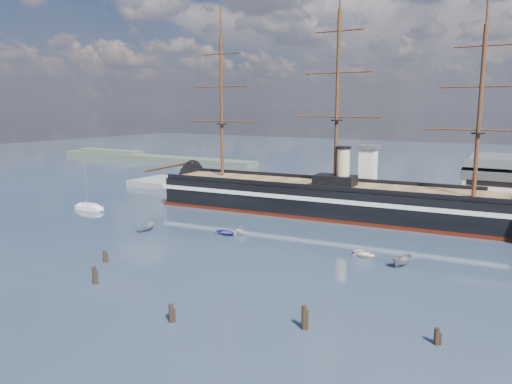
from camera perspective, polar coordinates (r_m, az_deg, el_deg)
The scene contains 16 objects.
ground at distance 108.97m, azimuth 5.48°, elevation -4.70°, with size 600.00×600.00×0.00m, color #1F3044.
quay at distance 138.77m, azimuth 15.63°, elevation -1.87°, with size 180.00×18.00×2.00m, color slate.
quay_tower at distance 136.29m, azimuth 12.64°, elevation 2.21°, with size 5.00×5.00×15.00m.
shoreline at distance 266.12m, azimuth -13.24°, elevation 3.99°, with size 120.00×10.00×4.00m.
warship at distance 127.84m, azimuth 7.41°, elevation -0.72°, with size 113.41×22.40×53.94m.
sailboat at distance 139.34m, azimuth -18.54°, elevation -1.62°, with size 8.16×2.48×13.02m.
motorboat_a at distance 112.51m, azimuth -12.45°, elevation -4.43°, with size 5.81×2.13×2.33m, color gray.
motorboat_b at distance 107.30m, azimuth -3.46°, elevation -4.90°, with size 3.13×1.25×1.46m, color #354189.
motorboat_c at distance 90.24m, azimuth 16.32°, elevation -8.15°, with size 5.64×2.07×2.25m, color slate.
motorboat_d at distance 107.04m, azimuth -1.76°, elevation -4.92°, with size 5.83×2.53×2.14m, color silver.
motorboat_e at distance 93.81m, azimuth 12.50°, elevation -7.29°, with size 3.36×1.34×1.57m, color silver.
piling_near_left at distance 82.43m, azimuth -17.92°, elevation -9.96°, with size 0.64×0.64×3.51m, color black.
piling_near_mid at distance 66.65m, azimuth -9.65°, elevation -14.43°, with size 0.64×0.64×3.08m, color black.
piling_near_right at distance 64.11m, azimuth 5.49°, elevation -15.35°, with size 0.64×0.64×3.77m, color black.
piling_far_right at distance 63.77m, azimuth 19.89°, elevation -16.06°, with size 0.64×0.64×2.73m, color black.
piling_extra at distance 92.76m, azimuth -16.84°, elevation -7.68°, with size 0.64×0.64×2.76m, color black.
Camera 1 is at (44.73, -55.57, 27.19)m, focal length 35.00 mm.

